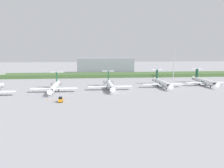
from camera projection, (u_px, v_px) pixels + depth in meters
name	position (u px, v px, depth m)	size (l,w,h in m)	color
ground_plane	(109.00, 84.00, 151.42)	(500.00, 500.00, 0.00)	#939399
grass_berm	(104.00, 75.00, 192.51)	(320.00, 20.00, 2.46)	#426033
regional_jet_second	(54.00, 87.00, 125.54)	(22.81, 31.00, 9.00)	white
regional_jet_third	(110.00, 85.00, 132.13)	(22.81, 31.00, 9.00)	white
regional_jet_fourth	(162.00, 82.00, 140.74)	(22.81, 31.00, 9.00)	white
regional_jet_fifth	(204.00, 81.00, 146.96)	(22.81, 31.00, 9.00)	white
antenna_mast	(174.00, 66.00, 178.24)	(4.40, 0.50, 22.03)	#B2B2B7
distant_hangar	(105.00, 66.00, 214.57)	(46.57, 22.35, 13.31)	gray
baggage_tug	(61.00, 100.00, 101.24)	(1.72, 3.20, 2.30)	orange
safety_cone_front_marker	(48.00, 99.00, 105.95)	(0.44, 0.44, 0.55)	orange
safety_cone_mid_marker	(54.00, 99.00, 106.12)	(0.44, 0.44, 0.55)	orange
safety_cone_rear_marker	(66.00, 99.00, 106.73)	(0.44, 0.44, 0.55)	orange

